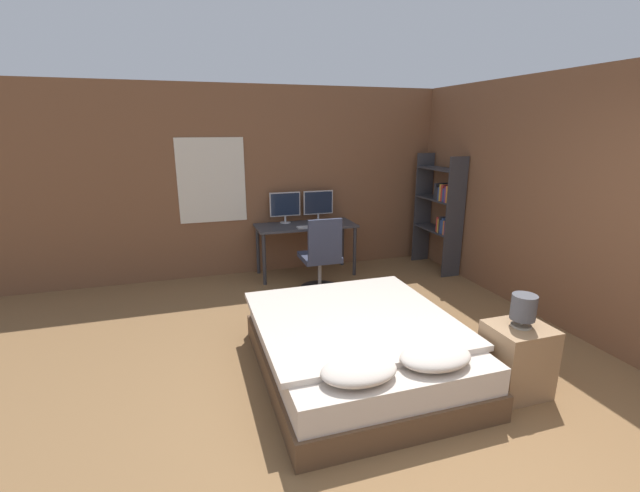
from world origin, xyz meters
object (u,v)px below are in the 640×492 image
Objects in this scene: bed at (358,347)px; desk at (306,231)px; monitor_right at (318,204)px; bookshelf at (442,207)px; office_chair at (321,261)px; nightstand at (516,359)px; bedside_lamp at (524,308)px; keyboard at (310,227)px; monitor_left at (285,206)px; computer_mouse at (328,225)px.

desk is at bearing 83.84° from bed.
monitor_right is 1.85m from bookshelf.
nightstand is at bearing -72.39° from office_chair.
bedside_lamp is 3.27m from keyboard.
monitor_left is (-1.09, 3.56, 0.72)m from nightstand.
desk is at bearing 103.91° from nightstand.
nightstand is 3.25m from computer_mouse.
monitor_left is (-0.25, 0.20, 0.35)m from desk.
keyboard reaches higher than desk.
bedside_lamp is 3.18m from bookshelf.
desk is 3.18× the size of monitor_left.
computer_mouse is 1.75m from bookshelf.
bed is 1.99m from office_chair.
bedside_lamp reaches higher than computer_mouse.
bookshelf is at bearing -15.34° from monitor_left.
nightstand reaches higher than bed.
bedside_lamp reaches higher than nightstand.
computer_mouse is at bearing 0.00° from keyboard.
bedside_lamp is at bearing -30.72° from bed.
bedside_lamp is 0.15× the size of bookshelf.
bookshelf is (1.99, -0.21, 0.21)m from keyboard.
monitor_left is at bearing 89.29° from bed.
bedside_lamp is 0.59× the size of monitor_right.
bedside_lamp is 3.62m from monitor_right.
desk is at bearing 90.00° from keyboard.
monitor_right is at bearing 160.47° from bookshelf.
bed is 2.61m from computer_mouse.
monitor_right is at bearing 99.21° from nightstand.
computer_mouse is at bearing 100.11° from nightstand.
nightstand is 0.41× the size of desk.
bedside_lamp is at bearing -111.52° from bookshelf.
keyboard is 0.35× the size of office_chair.
office_chair is (-0.00, -0.74, -0.24)m from desk.
bed is at bearing -96.64° from keyboard.
monitor_left is 0.54m from keyboard.
bedside_lamp is 3.21m from computer_mouse.
keyboard is 5.12× the size of computer_mouse.
nightstand is at bearing -79.89° from computer_mouse.
keyboard is at bearing 89.94° from office_chair.
keyboard is at bearing -57.69° from monitor_left.
desk is (-0.83, 3.36, 0.37)m from nightstand.
office_chair is at bearing -170.81° from bookshelf.
desk is at bearing 103.91° from bedside_lamp.
desk is 0.23m from keyboard.
office_chair is at bearing 107.61° from nightstand.
computer_mouse is (0.27, -0.20, 0.12)m from desk.
bed is at bearing -135.07° from bookshelf.
office_chair is (-0.00, -0.54, -0.35)m from keyboard.
bed is 3.00m from monitor_left.
bookshelf reaches higher than nightstand.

